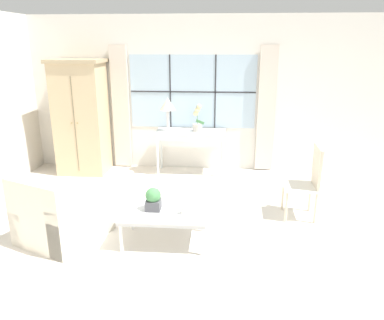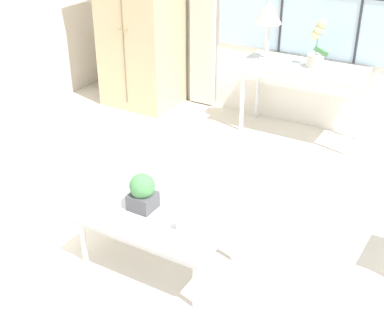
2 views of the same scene
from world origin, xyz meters
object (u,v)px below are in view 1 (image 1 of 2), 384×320
Objects in this scene: console_table at (191,136)px; potted_plant_small at (153,199)px; armoire at (81,117)px; pillar_candle at (184,210)px; table_lamp at (168,105)px; coffee_table at (165,213)px; armchair_upholstered at (62,217)px; potted_orchid at (197,121)px; side_chair_wooden at (308,179)px.

console_table reaches higher than potted_plant_small.
pillar_candle is at bearing -50.47° from armoire.
table_lamp is 0.58× the size of coffee_table.
armoire is 3.18m from coffee_table.
table_lamp is 2.87m from armchair_upholstered.
armoire is at bearing 125.14° from potted_plant_small.
table_lamp is at bearing 96.81° from coffee_table.
console_table is 1.06× the size of armchair_upholstered.
armchair_upholstered is (-1.49, -2.54, -0.70)m from potted_orchid.
potted_orchid is 0.49× the size of side_chair_wooden.
armchair_upholstered reaches higher than potted_plant_small.
armoire is at bearing 103.81° from armchair_upholstered.
potted_orchid is 2.67m from pillar_candle.
table_lamp is 5.02× the size of pillar_candle.
potted_orchid reaches higher than pillar_candle.
table_lamp is (1.58, 0.03, 0.23)m from armoire.
console_table is at bearing 165.23° from potted_orchid.
console_table is at bearing 84.64° from potted_plant_small.
table_lamp is at bearing 101.81° from pillar_candle.
table_lamp is 2.18× the size of potted_plant_small.
console_table is at bearing 134.90° from side_chair_wooden.
armoire is 2.01m from console_table.
coffee_table is 0.22m from potted_plant_small.
armchair_upholstered is 1.27m from coffee_table.
armoire reaches higher than table_lamp.
coffee_table is (-1.84, -0.83, -0.19)m from side_chair_wooden.
console_table is 0.69m from table_lamp.
armoire reaches higher than console_table.
side_chair_wooden is 3.67× the size of potted_plant_small.
armoire is at bearing 155.96° from side_chair_wooden.
coffee_table is (-0.23, -2.53, -0.61)m from potted_orchid.
armchair_upholstered is at bearing 177.07° from pillar_candle.
potted_plant_small is 2.30× the size of pillar_candle.
potted_plant_small is (-0.36, -2.53, -0.43)m from potted_orchid.
side_chair_wooden is at bearing -38.18° from table_lamp.
side_chair_wooden is at bearing -46.59° from potted_orchid.
armoire is 2.02× the size of side_chair_wooden.
potted_plant_small is at bearing -86.17° from table_lamp.
table_lamp is at bearing 69.03° from armchair_upholstered.
console_table is 2.09× the size of table_lamp.
potted_orchid is 0.41× the size of armchair_upholstered.
table_lamp is 0.51× the size of armchair_upholstered.
pillar_candle is at bearing -87.10° from console_table.
table_lamp reaches higher than armchair_upholstered.
potted_plant_small is (1.74, -2.48, -0.48)m from armoire.
side_chair_wooden is at bearing -24.04° from armoire.
table_lamp is 0.59m from potted_orchid.
side_chair_wooden is (3.72, -1.66, -0.47)m from armoire.
potted_orchid is at bearing 81.96° from potted_plant_small.
console_table reaches higher than coffee_table.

